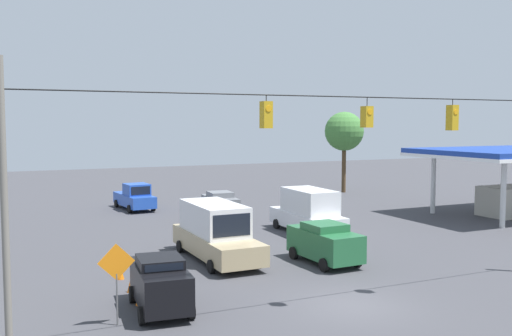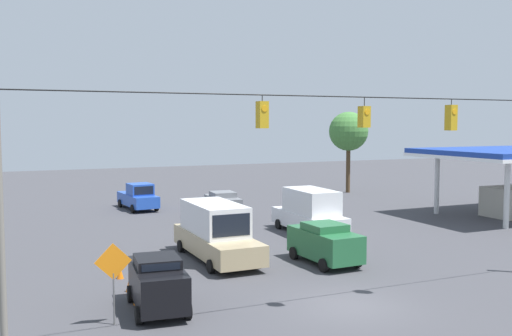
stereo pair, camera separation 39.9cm
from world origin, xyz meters
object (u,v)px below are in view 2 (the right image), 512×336
Objects in this scene: pickup_truck_blue_withflow_deep at (138,197)px; box_truck_tan_withflow_mid at (216,232)px; work_zone_sign at (113,268)px; sedan_green_crossing_near at (325,242)px; sedan_black_parked_shoulder at (158,282)px; tree_horizon_left at (349,132)px; traffic_cone_second at (129,285)px; traffic_cone_nearest at (137,297)px; traffic_cone_third at (120,272)px; overhead_signal_span at (364,168)px; sedan_grey_oncoming_deep at (223,204)px; box_truck_white_oncoming_far at (310,212)px.

pickup_truck_blue_withflow_deep is 0.74× the size of box_truck_tan_withflow_mid.
sedan_green_crossing_near is at bearing -157.95° from work_zone_sign.
sedan_black_parked_shoulder reaches higher than sedan_green_crossing_near.
sedan_black_parked_shoulder is 0.52× the size of tree_horizon_left.
sedan_black_parked_shoulder is at bearing 46.32° from tree_horizon_left.
work_zone_sign is (1.26, 3.63, 1.69)m from traffic_cone_second.
traffic_cone_nearest and traffic_cone_third have the same top height.
overhead_signal_span is at bearing 131.65° from traffic_cone_third.
work_zone_sign is at bearing 75.91° from pickup_truck_blue_withflow_deep.
sedan_grey_oncoming_deep is at bearing -117.42° from sedan_black_parked_shoulder.
sedan_black_parked_shoulder is at bearing 100.28° from traffic_cone_second.
sedan_green_crossing_near is 0.54× the size of tree_horizon_left.
traffic_cone_nearest is at bearing -58.81° from sedan_black_parked_shoulder.
traffic_cone_nearest is at bearing 36.63° from box_truck_white_oncoming_far.
work_zone_sign is (6.47, 25.79, 1.01)m from pickup_truck_blue_withflow_deep.
sedan_grey_oncoming_deep is at bearing -122.75° from traffic_cone_second.
box_truck_tan_withflow_mid is 12.45× the size of traffic_cone_nearest.
traffic_cone_second is at bearing -109.10° from work_zone_sign.
work_zone_sign reaches higher than sedan_black_parked_shoulder.
box_truck_white_oncoming_far is 1.46× the size of sedan_green_crossing_near.
traffic_cone_nearest is 38.13m from tree_horizon_left.
work_zone_sign is (1.19, 1.82, 1.69)m from traffic_cone_nearest.
box_truck_tan_withflow_mid is 0.91× the size of tree_horizon_left.
sedan_grey_oncoming_deep is 18.29m from traffic_cone_second.
tree_horizon_left is (-26.21, -27.46, 4.99)m from sedan_black_parked_shoulder.
sedan_green_crossing_near is 10.22m from traffic_cone_nearest.
box_truck_white_oncoming_far is 0.79× the size of tree_horizon_left.
overhead_signal_span is at bearing 164.32° from work_zone_sign.
tree_horizon_left is at bearing -135.96° from box_truck_tan_withflow_mid.
sedan_grey_oncoming_deep is 14.53m from sedan_green_crossing_near.
tree_horizon_left reaches higher than traffic_cone_second.
traffic_cone_nearest is at bearing 77.57° from pickup_truck_blue_withflow_deep.
sedan_grey_oncoming_deep is at bearing 124.55° from pickup_truck_blue_withflow_deep.
overhead_signal_span is at bearing 150.12° from traffic_cone_nearest.
work_zone_sign is at bearing 22.05° from sedan_green_crossing_near.
sedan_black_parked_shoulder is 25.33m from pickup_truck_blue_withflow_deep.
pickup_truck_blue_withflow_deep reaches higher than sedan_green_crossing_near.
box_truck_tan_withflow_mid reaches higher than work_zone_sign.
box_truck_tan_withflow_mid is at bearing -33.85° from sedan_green_crossing_near.
traffic_cone_second is at bearing -79.72° from sedan_black_parked_shoulder.
traffic_cone_second is at bearing 31.25° from box_truck_white_oncoming_far.
sedan_grey_oncoming_deep is 19.89m from tree_horizon_left.
traffic_cone_third is at bearing -91.24° from traffic_cone_nearest.
work_zone_sign is (1.75, 0.90, 0.94)m from sedan_black_parked_shoulder.
traffic_cone_nearest is (12.92, 9.60, -1.09)m from box_truck_white_oncoming_far.
tree_horizon_left reaches higher than box_truck_white_oncoming_far.
traffic_cone_second is (9.78, 0.84, -0.75)m from sedan_green_crossing_near.
box_truck_tan_withflow_mid is at bearing 89.92° from pickup_truck_blue_withflow_deep.
tree_horizon_left is at bearing -133.68° from sedan_black_parked_shoulder.
box_truck_tan_withflow_mid reaches higher than traffic_cone_second.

